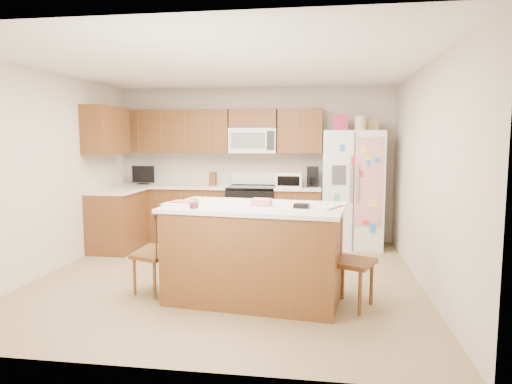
% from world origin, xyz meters
% --- Properties ---
extents(ground, '(4.50, 4.50, 0.00)m').
position_xyz_m(ground, '(0.00, 0.00, 0.00)').
color(ground, olive).
rests_on(ground, ground).
extents(room_shell, '(4.60, 4.60, 2.52)m').
position_xyz_m(room_shell, '(0.00, 0.00, 1.44)').
color(room_shell, beige).
rests_on(room_shell, ground).
extents(cabinetry, '(3.36, 1.56, 2.15)m').
position_xyz_m(cabinetry, '(-0.98, 1.79, 0.91)').
color(cabinetry, brown).
rests_on(cabinetry, ground).
extents(stove, '(0.76, 0.65, 1.13)m').
position_xyz_m(stove, '(0.00, 1.94, 0.47)').
color(stove, black).
rests_on(stove, ground).
extents(refrigerator, '(0.90, 0.79, 2.04)m').
position_xyz_m(refrigerator, '(1.57, 1.87, 0.92)').
color(refrigerator, white).
rests_on(refrigerator, ground).
extents(island, '(1.93, 1.26, 1.08)m').
position_xyz_m(island, '(0.43, -0.66, 0.50)').
color(island, brown).
rests_on(island, ground).
extents(windsor_chair_left, '(0.49, 0.50, 0.91)m').
position_xyz_m(windsor_chair_left, '(-0.66, -0.66, 0.43)').
color(windsor_chair_left, brown).
rests_on(windsor_chair_left, ground).
extents(windsor_chair_back, '(0.48, 0.46, 0.90)m').
position_xyz_m(windsor_chair_back, '(0.54, 0.03, 0.43)').
color(windsor_chair_back, brown).
rests_on(windsor_chair_back, ground).
extents(windsor_chair_right, '(0.54, 0.56, 0.99)m').
position_xyz_m(windsor_chair_right, '(1.39, -0.77, 0.47)').
color(windsor_chair_right, brown).
rests_on(windsor_chair_right, ground).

